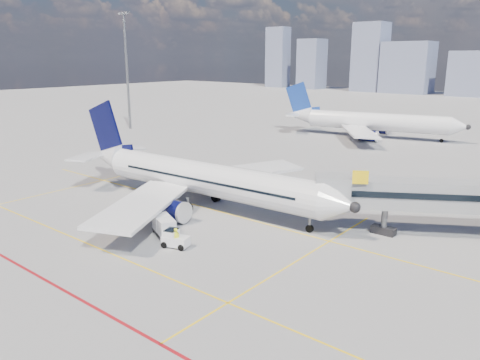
% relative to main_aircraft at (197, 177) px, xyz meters
% --- Properties ---
extents(ground, '(420.00, 420.00, 0.00)m').
position_rel_main_aircraft_xyz_m(ground, '(2.44, -8.08, -3.22)').
color(ground, gray).
rests_on(ground, ground).
extents(apron_markings, '(90.00, 35.12, 0.01)m').
position_rel_main_aircraft_xyz_m(apron_markings, '(1.86, -11.99, -3.22)').
color(apron_markings, yellow).
rests_on(apron_markings, ground).
extents(jet_bridge, '(23.55, 15.78, 6.30)m').
position_rel_main_aircraft_xyz_m(jet_bridge, '(25.95, 8.83, 0.52)').
color(jet_bridge, gray).
rests_on(jet_bridge, ground).
extents(floodlight_mast_nw, '(3.20, 0.61, 25.45)m').
position_rel_main_aircraft_xyz_m(floodlight_mast_nw, '(-52.56, 31.92, 10.36)').
color(floodlight_mast_nw, slate).
rests_on(floodlight_mast_nw, ground).
extents(main_aircraft, '(36.89, 32.13, 10.85)m').
position_rel_main_aircraft_xyz_m(main_aircraft, '(0.00, 0.00, 0.00)').
color(main_aircraft, white).
rests_on(main_aircraft, ground).
extents(second_aircraft, '(36.84, 31.77, 10.92)m').
position_rel_main_aircraft_xyz_m(second_aircraft, '(-4.87, 55.16, 0.00)').
color(second_aircraft, white).
rests_on(second_aircraft, ground).
extents(baggage_tug, '(2.54, 1.97, 1.58)m').
position_rel_main_aircraft_xyz_m(baggage_tug, '(6.60, -9.69, -2.47)').
color(baggage_tug, white).
rests_on(baggage_tug, ground).
extents(cargo_dolly, '(3.65, 2.75, 1.83)m').
position_rel_main_aircraft_xyz_m(cargo_dolly, '(4.02, -8.55, -2.22)').
color(cargo_dolly, black).
rests_on(cargo_dolly, ground).
extents(belt_loader, '(5.88, 2.43, 2.36)m').
position_rel_main_aircraft_xyz_m(belt_loader, '(-3.84, -4.86, -2.61)').
color(belt_loader, black).
rests_on(belt_loader, ground).
extents(ramp_worker, '(0.47, 0.68, 1.80)m').
position_rel_main_aircraft_xyz_m(ramp_worker, '(6.96, -9.77, -2.32)').
color(ramp_worker, '#F3FB1A').
rests_on(ramp_worker, ground).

